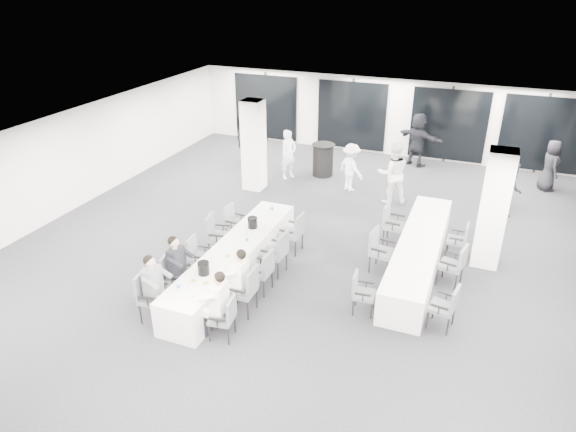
% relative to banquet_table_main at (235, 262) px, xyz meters
% --- Properties ---
extents(room, '(14.04, 16.04, 2.84)m').
position_rel_banquet_table_main_xyz_m(room, '(1.89, 2.80, 1.01)').
color(room, black).
rests_on(room, ground).
extents(column_left, '(0.60, 0.60, 2.80)m').
position_rel_banquet_table_main_xyz_m(column_left, '(-1.80, 4.89, 1.02)').
color(column_left, white).
rests_on(column_left, floor).
extents(column_right, '(0.60, 0.60, 2.80)m').
position_rel_banquet_table_main_xyz_m(column_right, '(5.20, 2.69, 1.02)').
color(column_right, white).
rests_on(column_right, floor).
extents(banquet_table_main, '(0.90, 5.00, 0.75)m').
position_rel_banquet_table_main_xyz_m(banquet_table_main, '(0.00, 0.00, 0.00)').
color(banquet_table_main, white).
rests_on(banquet_table_main, floor).
extents(banquet_table_side, '(0.90, 5.00, 0.75)m').
position_rel_banquet_table_main_xyz_m(banquet_table_side, '(3.77, 1.88, 0.00)').
color(banquet_table_side, white).
rests_on(banquet_table_side, floor).
extents(cocktail_table, '(0.78, 0.78, 1.08)m').
position_rel_banquet_table_main_xyz_m(cocktail_table, '(-0.14, 6.74, 0.17)').
color(cocktail_table, black).
rests_on(cocktail_table, floor).
extents(chair_main_left_near, '(0.60, 0.64, 1.02)m').
position_rel_banquet_table_main_xyz_m(chair_main_left_near, '(-0.84, -2.00, 0.21)').
color(chair_main_left_near, '#505357').
rests_on(chair_main_left_near, floor).
extents(chair_main_left_second, '(0.59, 0.62, 0.98)m').
position_rel_banquet_table_main_xyz_m(chair_main_left_second, '(-0.83, -1.18, 0.18)').
color(chair_main_left_second, '#505357').
rests_on(chair_main_left_second, floor).
extents(chair_main_left_mid, '(0.48, 0.53, 0.90)m').
position_rel_banquet_table_main_xyz_m(chair_main_left_mid, '(-0.83, -0.22, 0.14)').
color(chair_main_left_mid, '#505357').
rests_on(chair_main_left_mid, floor).
extents(chair_main_left_fourth, '(0.62, 0.66, 1.04)m').
position_rel_banquet_table_main_xyz_m(chair_main_left_fourth, '(-0.84, 0.69, 0.22)').
color(chair_main_left_fourth, '#505357').
rests_on(chair_main_left_fourth, floor).
extents(chair_main_left_far, '(0.50, 0.55, 0.92)m').
position_rel_banquet_table_main_xyz_m(chair_main_left_far, '(-0.83, 1.58, 0.15)').
color(chair_main_left_far, '#505357').
rests_on(chair_main_left_far, floor).
extents(chair_main_right_near, '(0.50, 0.54, 0.88)m').
position_rel_banquet_table_main_xyz_m(chair_main_right_near, '(0.83, -1.99, 0.13)').
color(chair_main_right_near, '#505357').
rests_on(chair_main_right_near, floor).
extents(chair_main_right_second, '(0.53, 0.59, 1.03)m').
position_rel_banquet_table_main_xyz_m(chair_main_right_second, '(0.84, -1.14, 0.21)').
color(chair_main_right_second, '#505357').
rests_on(chair_main_right_second, floor).
extents(chair_main_right_mid, '(0.51, 0.56, 0.97)m').
position_rel_banquet_table_main_xyz_m(chair_main_right_mid, '(0.83, -0.32, 0.18)').
color(chair_main_right_mid, '#505357').
rests_on(chair_main_right_mid, floor).
extents(chair_main_right_fourth, '(0.56, 0.61, 1.03)m').
position_rel_banquet_table_main_xyz_m(chair_main_right_fourth, '(0.84, 0.45, 0.21)').
color(chair_main_right_fourth, '#505357').
rests_on(chair_main_right_fourth, floor).
extents(chair_main_right_far, '(0.53, 0.59, 1.01)m').
position_rel_banquet_table_main_xyz_m(chair_main_right_far, '(0.84, 1.54, 0.20)').
color(chair_main_right_far, '#505357').
rests_on(chair_main_right_far, floor).
extents(chair_side_left_near, '(0.48, 0.52, 0.87)m').
position_rel_banquet_table_main_xyz_m(chair_side_left_near, '(2.95, -0.26, 0.12)').
color(chair_side_left_near, '#505357').
rests_on(chair_side_left_near, floor).
extents(chair_side_left_mid, '(0.58, 0.62, 1.01)m').
position_rel_banquet_table_main_xyz_m(chair_side_left_mid, '(2.94, 1.46, 0.20)').
color(chair_side_left_mid, '#505357').
rests_on(chair_side_left_mid, floor).
extents(chair_side_left_far, '(0.54, 0.60, 1.02)m').
position_rel_banquet_table_main_xyz_m(chair_side_left_far, '(2.93, 2.87, 0.21)').
color(chair_side_left_far, '#505357').
rests_on(chair_side_left_far, floor).
extents(chair_side_right_near, '(0.54, 0.58, 0.93)m').
position_rel_banquet_table_main_xyz_m(chair_side_right_near, '(4.60, -0.18, 0.16)').
color(chair_side_right_near, '#505357').
rests_on(chair_side_right_near, floor).
extents(chair_side_right_mid, '(0.59, 0.62, 0.98)m').
position_rel_banquet_table_main_xyz_m(chair_side_right_mid, '(4.61, 1.43, 0.18)').
color(chair_side_right_mid, '#505357').
rests_on(chair_side_right_mid, floor).
extents(chair_side_right_far, '(0.46, 0.51, 0.88)m').
position_rel_banquet_table_main_xyz_m(chair_side_right_far, '(4.60, 2.77, 0.13)').
color(chair_side_right_far, '#505357').
rests_on(chair_side_right_far, floor).
extents(seated_guest_a, '(0.50, 0.38, 1.44)m').
position_rel_banquet_table_main_xyz_m(seated_guest_a, '(-0.67, -1.99, 0.44)').
color(seated_guest_a, slate).
rests_on(seated_guest_a, floor).
extents(seated_guest_b, '(0.50, 0.38, 1.44)m').
position_rel_banquet_table_main_xyz_m(seated_guest_b, '(-0.67, -1.16, 0.44)').
color(seated_guest_b, black).
rests_on(seated_guest_b, floor).
extents(seated_guest_c, '(0.50, 0.38, 1.44)m').
position_rel_banquet_table_main_xyz_m(seated_guest_c, '(0.67, -2.00, 0.44)').
color(seated_guest_c, white).
rests_on(seated_guest_c, floor).
extents(seated_guest_d, '(0.50, 0.38, 1.44)m').
position_rel_banquet_table_main_xyz_m(seated_guest_d, '(0.67, -1.14, 0.44)').
color(seated_guest_d, white).
rests_on(seated_guest_d, floor).
extents(standing_guest_a, '(0.80, 0.85, 1.83)m').
position_rel_banquet_table_main_xyz_m(standing_guest_a, '(-1.13, 6.11, 0.54)').
color(standing_guest_a, white).
rests_on(standing_guest_a, floor).
extents(standing_guest_b, '(1.18, 0.98, 2.10)m').
position_rel_banquet_table_main_xyz_m(standing_guest_b, '(2.44, 5.35, 0.67)').
color(standing_guest_b, white).
rests_on(standing_guest_b, floor).
extents(standing_guest_c, '(1.23, 1.08, 1.70)m').
position_rel_banquet_table_main_xyz_m(standing_guest_c, '(1.07, 5.82, 0.48)').
color(standing_guest_c, white).
rests_on(standing_guest_c, floor).
extents(standing_guest_d, '(1.13, 0.81, 1.72)m').
position_rel_banquet_table_main_xyz_m(standing_guest_d, '(5.44, 6.80, 0.49)').
color(standing_guest_d, slate).
rests_on(standing_guest_d, floor).
extents(standing_guest_e, '(0.79, 1.00, 1.81)m').
position_rel_banquet_table_main_xyz_m(standing_guest_e, '(6.78, 8.16, 0.53)').
color(standing_guest_e, black).
rests_on(standing_guest_e, floor).
extents(standing_guest_f, '(2.07, 1.52, 2.11)m').
position_rel_banquet_table_main_xyz_m(standing_guest_f, '(2.61, 8.89, 0.68)').
color(standing_guest_f, black).
rests_on(standing_guest_f, floor).
extents(standing_guest_g, '(0.87, 0.76, 2.08)m').
position_rel_banquet_table_main_xyz_m(standing_guest_g, '(-3.10, 6.94, 0.66)').
color(standing_guest_g, black).
rests_on(standing_guest_g, floor).
extents(standing_guest_h, '(0.59, 0.88, 1.73)m').
position_rel_banquet_table_main_xyz_m(standing_guest_h, '(5.66, 5.86, 0.49)').
color(standing_guest_h, black).
rests_on(standing_guest_h, floor).
extents(ice_bucket_near, '(0.24, 0.24, 0.27)m').
position_rel_banquet_table_main_xyz_m(ice_bucket_near, '(-0.06, -1.22, 0.51)').
color(ice_bucket_near, black).
rests_on(ice_bucket_near, banquet_table_main).
extents(ice_bucket_far, '(0.23, 0.23, 0.26)m').
position_rel_banquet_table_main_xyz_m(ice_bucket_far, '(-0.02, 1.01, 0.51)').
color(ice_bucket_far, black).
rests_on(ice_bucket_far, banquet_table_main).
extents(water_bottle_a, '(0.07, 0.07, 0.21)m').
position_rel_banquet_table_main_xyz_m(water_bottle_a, '(-0.22, -1.88, 0.48)').
color(water_bottle_a, silver).
rests_on(water_bottle_a, banquet_table_main).
extents(water_bottle_b, '(0.07, 0.07, 0.22)m').
position_rel_banquet_table_main_xyz_m(water_bottle_b, '(0.18, 0.29, 0.48)').
color(water_bottle_b, silver).
rests_on(water_bottle_b, banquet_table_main).
extents(water_bottle_c, '(0.08, 0.08, 0.24)m').
position_rel_banquet_table_main_xyz_m(water_bottle_c, '(0.05, 2.00, 0.49)').
color(water_bottle_c, silver).
rests_on(water_bottle_c, banquet_table_main).
extents(plate_a, '(0.19, 0.19, 0.03)m').
position_rel_banquet_table_main_xyz_m(plate_a, '(-0.11, -1.53, 0.39)').
color(plate_a, white).
rests_on(plate_a, banquet_table_main).
extents(plate_b, '(0.18, 0.18, 0.03)m').
position_rel_banquet_table_main_xyz_m(plate_b, '(0.16, -1.52, 0.39)').
color(plate_b, white).
rests_on(plate_b, banquet_table_main).
extents(plate_c, '(0.19, 0.19, 0.03)m').
position_rel_banquet_table_main_xyz_m(plate_c, '(0.06, -0.43, 0.39)').
color(plate_c, white).
rests_on(plate_c, banquet_table_main).
extents(wine_glass, '(0.08, 0.08, 0.21)m').
position_rel_banquet_table_main_xyz_m(wine_glass, '(0.26, -2.15, 0.53)').
color(wine_glass, silver).
rests_on(wine_glass, banquet_table_main).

